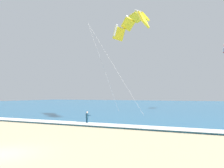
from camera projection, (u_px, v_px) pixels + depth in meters
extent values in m
plane|color=#C6B78E|center=(1.00, 154.00, 14.94)|extent=(200.00, 200.00, 0.00)
cube|color=teal|center=(176.00, 105.00, 82.00)|extent=(200.00, 120.00, 0.20)
cube|color=white|center=(101.00, 124.00, 28.17)|extent=(200.00, 2.53, 0.04)
ellipsoid|color=#E04C38|center=(87.00, 124.00, 29.76)|extent=(1.01, 1.45, 0.05)
cube|color=black|center=(88.00, 124.00, 29.97)|extent=(0.17, 0.12, 0.04)
cube|color=black|center=(86.00, 124.00, 29.56)|extent=(0.17, 0.12, 0.04)
cylinder|color=#143347|center=(87.00, 121.00, 29.86)|extent=(0.14, 0.14, 0.84)
cylinder|color=#143347|center=(88.00, 121.00, 29.70)|extent=(0.14, 0.14, 0.84)
cube|color=#143347|center=(87.00, 116.00, 29.81)|extent=(0.39, 0.33, 0.60)
sphere|color=beige|center=(87.00, 112.00, 29.83)|extent=(0.22, 0.22, 0.22)
cylinder|color=#143347|center=(87.00, 115.00, 30.06)|extent=(0.30, 0.49, 0.22)
cylinder|color=#143347|center=(89.00, 115.00, 29.78)|extent=(0.30, 0.49, 0.22)
cylinder|color=black|center=(90.00, 115.00, 30.06)|extent=(0.51, 0.27, 0.04)
cube|color=#3F3F42|center=(88.00, 117.00, 29.88)|extent=(0.14, 0.12, 0.10)
cube|color=yellow|center=(144.00, 20.00, 29.44)|extent=(1.46, 2.30, 2.29)
cube|color=white|center=(140.00, 15.00, 29.23)|extent=(1.02, 0.99, 1.73)
cube|color=yellow|center=(142.00, 15.00, 31.29)|extent=(2.10, 2.53, 1.92)
cube|color=white|center=(139.00, 11.00, 31.09)|extent=(1.46, 1.38, 1.14)
cube|color=yellow|center=(136.00, 17.00, 33.35)|extent=(2.50, 2.47, 1.12)
cube|color=white|center=(133.00, 13.00, 33.15)|extent=(1.62, 1.53, 0.30)
cube|color=yellow|center=(128.00, 24.00, 35.15)|extent=(2.57, 2.10, 1.92)
cube|color=white|center=(125.00, 20.00, 34.95)|extent=(1.46, 1.39, 1.14)
cube|color=yellow|center=(119.00, 34.00, 36.28)|extent=(2.35, 1.51, 2.29)
cube|color=white|center=(116.00, 30.00, 36.07)|extent=(1.06, 0.98, 1.73)
cylinder|color=#B2B2B7|center=(115.00, 68.00, 29.82)|extent=(7.19, 1.76, 12.24)
cylinder|color=#B2B2B7|center=(105.00, 71.00, 33.24)|extent=(1.72, 6.82, 12.24)
cube|color=white|center=(224.00, 46.00, 51.31)|extent=(0.20, 0.83, 1.08)
cube|color=white|center=(223.00, 50.00, 55.61)|extent=(0.20, 0.83, 1.08)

